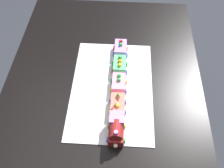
{
  "coord_description": "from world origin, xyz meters",
  "views": [
    {
      "loc": [
        -0.69,
        -0.09,
        1.73
      ],
      "look_at": [
        -0.01,
        -0.05,
        0.77
      ],
      "focal_mm": 38.56,
      "sensor_mm": 36.0,
      "label": 1
    }
  ],
  "objects_px": {
    "birthday_candle": "(118,97)",
    "cake_car_flatbed_coral": "(118,105)",
    "cake_locomotive": "(116,129)",
    "cake_car_gondola_mint_green": "(120,65)",
    "dining_table": "(103,98)",
    "cake_car_hopper_lavender": "(121,49)",
    "cake_car_caboose_bubblegum": "(119,84)"
  },
  "relations": [
    {
      "from": "cake_car_flatbed_coral",
      "to": "cake_car_hopper_lavender",
      "type": "height_order",
      "value": "same"
    },
    {
      "from": "cake_car_gondola_mint_green",
      "to": "cake_car_flatbed_coral",
      "type": "bearing_deg",
      "value": 180.0
    },
    {
      "from": "cake_car_hopper_lavender",
      "to": "cake_car_gondola_mint_green",
      "type": "bearing_deg",
      "value": -180.0
    },
    {
      "from": "cake_car_hopper_lavender",
      "to": "dining_table",
      "type": "bearing_deg",
      "value": 161.02
    },
    {
      "from": "cake_car_gondola_mint_green",
      "to": "cake_car_hopper_lavender",
      "type": "height_order",
      "value": "same"
    },
    {
      "from": "cake_car_hopper_lavender",
      "to": "birthday_candle",
      "type": "bearing_deg",
      "value": 180.0
    },
    {
      "from": "cake_car_caboose_bubblegum",
      "to": "birthday_candle",
      "type": "distance_m",
      "value": 0.14
    },
    {
      "from": "cake_locomotive",
      "to": "cake_car_hopper_lavender",
      "type": "height_order",
      "value": "cake_locomotive"
    },
    {
      "from": "dining_table",
      "to": "cake_car_gondola_mint_green",
      "type": "xyz_separation_m",
      "value": [
        0.11,
        -0.08,
        0.14
      ]
    },
    {
      "from": "dining_table",
      "to": "cake_car_gondola_mint_green",
      "type": "distance_m",
      "value": 0.2
    },
    {
      "from": "cake_car_caboose_bubblegum",
      "to": "cake_car_gondola_mint_green",
      "type": "height_order",
      "value": "same"
    },
    {
      "from": "dining_table",
      "to": "cake_locomotive",
      "type": "xyz_separation_m",
      "value": [
        -0.25,
        -0.08,
        0.16
      ]
    },
    {
      "from": "cake_car_caboose_bubblegum",
      "to": "cake_car_hopper_lavender",
      "type": "distance_m",
      "value": 0.24
    },
    {
      "from": "cake_car_hopper_lavender",
      "to": "birthday_candle",
      "type": "distance_m",
      "value": 0.37
    },
    {
      "from": "dining_table",
      "to": "cake_car_flatbed_coral",
      "type": "height_order",
      "value": "cake_car_flatbed_coral"
    },
    {
      "from": "birthday_candle",
      "to": "cake_car_flatbed_coral",
      "type": "bearing_deg",
      "value": -0.0
    },
    {
      "from": "cake_car_caboose_bubblegum",
      "to": "cake_car_hopper_lavender",
      "type": "height_order",
      "value": "same"
    },
    {
      "from": "cake_car_flatbed_coral",
      "to": "birthday_candle",
      "type": "height_order",
      "value": "birthday_candle"
    },
    {
      "from": "birthday_candle",
      "to": "cake_car_hopper_lavender",
      "type": "bearing_deg",
      "value": -0.0
    },
    {
      "from": "cake_car_flatbed_coral",
      "to": "cake_car_caboose_bubblegum",
      "type": "bearing_deg",
      "value": 0.0
    },
    {
      "from": "dining_table",
      "to": "cake_locomotive",
      "type": "height_order",
      "value": "cake_locomotive"
    },
    {
      "from": "cake_locomotive",
      "to": "cake_car_caboose_bubblegum",
      "type": "relative_size",
      "value": 1.4
    },
    {
      "from": "cake_car_flatbed_coral",
      "to": "cake_car_gondola_mint_green",
      "type": "relative_size",
      "value": 1.0
    },
    {
      "from": "cake_car_flatbed_coral",
      "to": "cake_car_gondola_mint_green",
      "type": "distance_m",
      "value": 0.24
    },
    {
      "from": "dining_table",
      "to": "cake_car_flatbed_coral",
      "type": "relative_size",
      "value": 14.0
    },
    {
      "from": "cake_locomotive",
      "to": "cake_car_hopper_lavender",
      "type": "xyz_separation_m",
      "value": [
        0.48,
        -0.0,
        -0.02
      ]
    },
    {
      "from": "dining_table",
      "to": "cake_car_hopper_lavender",
      "type": "relative_size",
      "value": 14.0
    },
    {
      "from": "cake_car_flatbed_coral",
      "to": "birthday_candle",
      "type": "bearing_deg",
      "value": 180.0
    },
    {
      "from": "cake_locomotive",
      "to": "cake_car_flatbed_coral",
      "type": "distance_m",
      "value": 0.13
    },
    {
      "from": "cake_car_caboose_bubblegum",
      "to": "dining_table",
      "type": "bearing_deg",
      "value": 86.47
    },
    {
      "from": "cake_car_gondola_mint_green",
      "to": "birthday_candle",
      "type": "bearing_deg",
      "value": 180.0
    },
    {
      "from": "dining_table",
      "to": "cake_car_hopper_lavender",
      "type": "bearing_deg",
      "value": -18.98
    }
  ]
}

